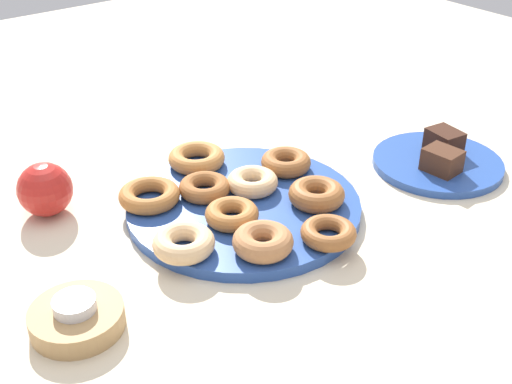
{
  "coord_description": "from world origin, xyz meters",
  "views": [
    {
      "loc": [
        0.5,
        0.68,
        0.54
      ],
      "look_at": [
        0.0,
        0.03,
        0.05
      ],
      "focal_mm": 46.41,
      "sensor_mm": 36.0,
      "label": 1
    }
  ],
  "objects": [
    {
      "name": "donut_5",
      "position": [
        -0.01,
        -0.14,
        0.03
      ],
      "size": [
        0.11,
        0.11,
        0.03
      ],
      "primitive_type": "torus",
      "rotation": [
        0.0,
        0.0,
        4.87
      ],
      "color": "#BC7A3D",
      "rests_on": "donut_plate"
    },
    {
      "name": "donut_3",
      "position": [
        -0.08,
        0.07,
        0.03
      ],
      "size": [
        0.12,
        0.12,
        0.03
      ],
      "primitive_type": "torus",
      "rotation": [
        0.0,
        0.0,
        0.68
      ],
      "color": "#995B2D",
      "rests_on": "donut_plate"
    },
    {
      "name": "cake_plate",
      "position": [
        -0.34,
        0.09,
        0.01
      ],
      "size": [
        0.22,
        0.22,
        0.01
      ],
      "primitive_type": "cylinder",
      "color": "#284C9E",
      "rests_on": "ground_plane"
    },
    {
      "name": "donut_2",
      "position": [
        0.05,
        0.12,
        0.03
      ],
      "size": [
        0.11,
        0.11,
        0.03
      ],
      "primitive_type": "torus",
      "rotation": [
        0.0,
        0.0,
        0.5
      ],
      "color": "#B27547",
      "rests_on": "donut_plate"
    },
    {
      "name": "donut_6",
      "position": [
        0.14,
        0.05,
        0.03
      ],
      "size": [
        0.1,
        0.1,
        0.03
      ],
      "primitive_type": "torus",
      "rotation": [
        0.0,
        0.0,
        3.36
      ],
      "color": "#EABC84",
      "rests_on": "donut_plate"
    },
    {
      "name": "apple",
      "position": [
        0.23,
        -0.17,
        0.04
      ],
      "size": [
        0.08,
        0.08,
        0.08
      ],
      "primitive_type": "sphere",
      "color": "red",
      "rests_on": "ground_plane"
    },
    {
      "name": "donut_4",
      "position": [
        -0.11,
        -0.04,
        0.03
      ],
      "size": [
        0.11,
        0.11,
        0.03
      ],
      "primitive_type": "torus",
      "rotation": [
        0.0,
        0.0,
        5.61
      ],
      "color": "#995B2D",
      "rests_on": "donut_plate"
    },
    {
      "name": "donut_8",
      "position": [
        0.03,
        -0.05,
        0.03
      ],
      "size": [
        0.1,
        0.1,
        0.02
      ],
      "primitive_type": "torus",
      "rotation": [
        0.0,
        0.0,
        2.75
      ],
      "color": "#995B2D",
      "rests_on": "donut_plate"
    },
    {
      "name": "donut_1",
      "position": [
        0.11,
        -0.08,
        0.03
      ],
      "size": [
        0.12,
        0.12,
        0.02
      ],
      "primitive_type": "torus",
      "rotation": [
        0.0,
        0.0,
        3.56
      ],
      "color": "#AD6B33",
      "rests_on": "donut_plate"
    },
    {
      "name": "donut_plate",
      "position": [
        0.0,
        0.0,
        0.01
      ],
      "size": [
        0.35,
        0.35,
        0.02
      ],
      "primitive_type": "cylinder",
      "color": "#284C9E",
      "rests_on": "ground_plane"
    },
    {
      "name": "brownie_far",
      "position": [
        -0.31,
        0.11,
        0.03
      ],
      "size": [
        0.05,
        0.06,
        0.04
      ],
      "primitive_type": "cube",
      "rotation": [
        0.0,
        0.0,
        0.1
      ],
      "color": "#472819",
      "rests_on": "cake_plate"
    },
    {
      "name": "donut_7",
      "position": [
        -0.03,
        0.15,
        0.03
      ],
      "size": [
        0.11,
        0.11,
        0.02
      ],
      "primitive_type": "torus",
      "rotation": [
        0.0,
        0.0,
        3.8
      ],
      "color": "#995B2D",
      "rests_on": "donut_plate"
    },
    {
      "name": "ground_plane",
      "position": [
        0.0,
        0.0,
        0.0
      ],
      "size": [
        2.4,
        2.4,
        0.0
      ],
      "primitive_type": "plane",
      "color": "beige"
    },
    {
      "name": "candle_holder",
      "position": [
        0.31,
        0.09,
        0.01
      ],
      "size": [
        0.11,
        0.11,
        0.03
      ],
      "primitive_type": "cylinder",
      "color": "tan",
      "rests_on": "ground_plane"
    },
    {
      "name": "brownie_near",
      "position": [
        -0.37,
        0.07,
        0.03
      ],
      "size": [
        0.05,
        0.06,
        0.04
      ],
      "primitive_type": "cube",
      "rotation": [
        0.0,
        0.0,
        -0.12
      ],
      "color": "#381E14",
      "rests_on": "cake_plate"
    },
    {
      "name": "donut_0",
      "position": [
        0.05,
        0.03,
        0.03
      ],
      "size": [
        0.09,
        0.09,
        0.02
      ],
      "primitive_type": "torus",
      "rotation": [
        0.0,
        0.0,
        2.98
      ],
      "color": "#AD6B33",
      "rests_on": "donut_plate"
    },
    {
      "name": "tealight",
      "position": [
        0.31,
        0.09,
        0.03
      ],
      "size": [
        0.05,
        0.05,
        0.01
      ],
      "primitive_type": "cylinder",
      "color": "silver",
      "rests_on": "candle_holder"
    },
    {
      "name": "donut_9",
      "position": [
        -0.03,
        -0.02,
        0.03
      ],
      "size": [
        0.11,
        0.11,
        0.03
      ],
      "primitive_type": "torus",
      "rotation": [
        0.0,
        0.0,
        4.05
      ],
      "color": "#EABC84",
      "rests_on": "donut_plate"
    }
  ]
}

